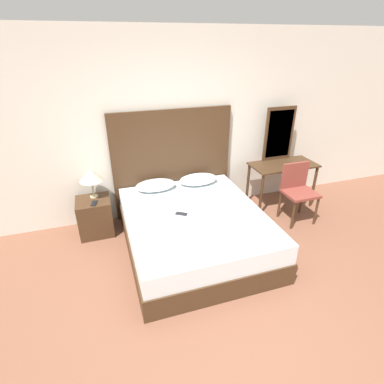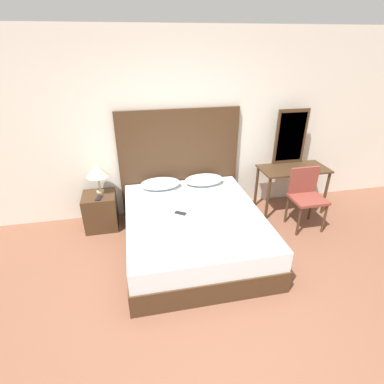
# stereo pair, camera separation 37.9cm
# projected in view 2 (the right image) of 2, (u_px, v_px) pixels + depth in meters

# --- Properties ---
(ground_plane) EXTENTS (16.00, 16.00, 0.00)m
(ground_plane) POSITION_uv_depth(u_px,v_px,m) (220.00, 336.00, 2.84)
(ground_plane) COLOR brown
(wall_back) EXTENTS (10.00, 0.06, 2.70)m
(wall_back) POSITION_uv_depth(u_px,v_px,m) (175.00, 128.00, 4.41)
(wall_back) COLOR silver
(wall_back) RESTS_ON ground_plane
(bed) EXTENTS (1.73, 2.04, 0.54)m
(bed) POSITION_uv_depth(u_px,v_px,m) (194.00, 231.00, 3.94)
(bed) COLOR #422B19
(bed) RESTS_ON ground_plane
(headboard) EXTENTS (1.82, 0.05, 1.64)m
(headboard) POSITION_uv_depth(u_px,v_px,m) (180.00, 163.00, 4.60)
(headboard) COLOR #422B19
(headboard) RESTS_ON ground_plane
(pillow_left) EXTENTS (0.59, 0.34, 0.15)m
(pillow_left) POSITION_uv_depth(u_px,v_px,m) (160.00, 184.00, 4.42)
(pillow_left) COLOR silver
(pillow_left) RESTS_ON bed
(pillow_right) EXTENTS (0.59, 0.34, 0.15)m
(pillow_right) POSITION_uv_depth(u_px,v_px,m) (204.00, 180.00, 4.54)
(pillow_right) COLOR silver
(pillow_right) RESTS_ON bed
(phone_on_bed) EXTENTS (0.16, 0.14, 0.01)m
(phone_on_bed) POSITION_uv_depth(u_px,v_px,m) (180.00, 213.00, 3.80)
(phone_on_bed) COLOR #232328
(phone_on_bed) RESTS_ON bed
(nightstand) EXTENTS (0.46, 0.44, 0.53)m
(nightstand) POSITION_uv_depth(u_px,v_px,m) (101.00, 211.00, 4.39)
(nightstand) COLOR #422B19
(nightstand) RESTS_ON ground_plane
(table_lamp) EXTENTS (0.32, 0.32, 0.43)m
(table_lamp) POSITION_uv_depth(u_px,v_px,m) (97.00, 171.00, 4.20)
(table_lamp) COLOR tan
(table_lamp) RESTS_ON nightstand
(phone_on_nightstand) EXTENTS (0.10, 0.16, 0.01)m
(phone_on_nightstand) POSITION_uv_depth(u_px,v_px,m) (99.00, 198.00, 4.18)
(phone_on_nightstand) COLOR black
(phone_on_nightstand) RESTS_ON nightstand
(vanity_desk) EXTENTS (1.05, 0.52, 0.73)m
(vanity_desk) POSITION_uv_depth(u_px,v_px,m) (293.00, 175.00, 4.68)
(vanity_desk) COLOR #422B19
(vanity_desk) RESTS_ON ground_plane
(vanity_mirror) EXTENTS (0.51, 0.03, 0.86)m
(vanity_mirror) POSITION_uv_depth(u_px,v_px,m) (291.00, 137.00, 4.64)
(vanity_mirror) COLOR #422B19
(vanity_mirror) RESTS_ON vanity_desk
(chair) EXTENTS (0.46, 0.41, 0.89)m
(chair) POSITION_uv_depth(u_px,v_px,m) (306.00, 193.00, 4.33)
(chair) COLOR brown
(chair) RESTS_ON ground_plane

